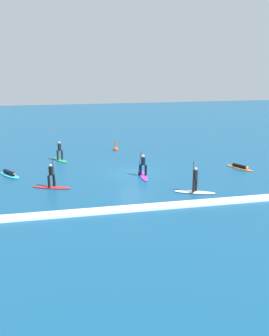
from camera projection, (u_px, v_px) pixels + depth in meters
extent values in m
plane|color=navy|center=(134.00, 174.00, 32.70)|extent=(120.00, 120.00, 0.00)
ellipsoid|color=purple|center=(143.00, 176.00, 31.96)|extent=(0.82, 3.30, 0.10)
cylinder|color=black|center=(146.00, 170.00, 31.74)|extent=(0.21, 0.21, 0.88)
cylinder|color=black|center=(141.00, 170.00, 31.92)|extent=(0.21, 0.21, 0.88)
cylinder|color=black|center=(143.00, 161.00, 31.63)|extent=(0.36, 0.36, 0.61)
sphere|color=tan|center=(143.00, 156.00, 31.52)|extent=(0.26, 0.26, 0.24)
cylinder|color=black|center=(140.00, 163.00, 31.79)|extent=(0.27, 0.06, 1.99)
cube|color=black|center=(140.00, 174.00, 32.04)|extent=(0.20, 0.07, 0.32)
ellipsoid|color=#23B266|center=(60.00, 160.00, 37.16)|extent=(1.70, 2.53, 0.09)
cylinder|color=black|center=(58.00, 155.00, 37.00)|extent=(0.26, 0.26, 0.90)
cylinder|color=black|center=(62.00, 155.00, 37.06)|extent=(0.26, 0.26, 0.90)
cylinder|color=black|center=(59.00, 147.00, 36.82)|extent=(0.46, 0.46, 0.65)
sphere|color=beige|center=(59.00, 143.00, 36.70)|extent=(0.32, 0.32, 0.24)
ellipsoid|color=white|center=(195.00, 192.00, 27.84)|extent=(3.03, 1.82, 0.10)
cylinder|color=black|center=(196.00, 185.00, 27.83)|extent=(0.24, 0.24, 0.91)
cylinder|color=black|center=(194.00, 186.00, 27.59)|extent=(0.24, 0.24, 0.91)
cylinder|color=black|center=(195.00, 175.00, 27.50)|extent=(0.47, 0.47, 0.69)
sphere|color=beige|center=(196.00, 169.00, 27.38)|extent=(0.30, 0.30, 0.23)
cylinder|color=black|center=(193.00, 177.00, 27.29)|extent=(0.17, 0.32, 2.29)
cube|color=black|center=(192.00, 192.00, 27.58)|extent=(0.13, 0.21, 0.32)
ellipsoid|color=red|center=(52.00, 187.00, 28.93)|extent=(3.05, 1.66, 0.10)
cylinder|color=black|center=(49.00, 182.00, 28.63)|extent=(0.24, 0.24, 0.91)
cylinder|color=black|center=(54.00, 180.00, 28.97)|extent=(0.24, 0.24, 0.91)
cylinder|color=black|center=(51.00, 171.00, 28.60)|extent=(0.41, 0.41, 0.65)
sphere|color=beige|center=(50.00, 165.00, 28.48)|extent=(0.27, 0.27, 0.21)
cylinder|color=black|center=(54.00, 173.00, 28.87)|extent=(0.20, 0.44, 2.05)
cube|color=black|center=(55.00, 185.00, 29.13)|extent=(0.13, 0.21, 0.32)
ellipsoid|color=#33C6CC|center=(10.00, 175.00, 32.05)|extent=(2.20, 2.70, 0.11)
cylinder|color=black|center=(9.00, 172.00, 32.03)|extent=(1.10, 1.37, 0.35)
sphere|color=brown|center=(14.00, 174.00, 31.48)|extent=(0.30, 0.30, 0.21)
ellipsoid|color=orange|center=(240.00, 168.00, 34.35)|extent=(1.83, 2.89, 0.08)
cylinder|color=black|center=(239.00, 166.00, 34.34)|extent=(0.85, 1.36, 0.28)
sphere|color=tan|center=(247.00, 168.00, 33.72)|extent=(0.31, 0.31, 0.23)
sphere|color=#E55119|center=(116.00, 149.00, 41.48)|extent=(0.51, 0.51, 0.51)
cylinder|color=#E55119|center=(116.00, 145.00, 41.36)|extent=(0.12, 0.12, 1.16)
cube|color=white|center=(161.00, 206.00, 24.97)|extent=(25.00, 0.90, 0.18)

